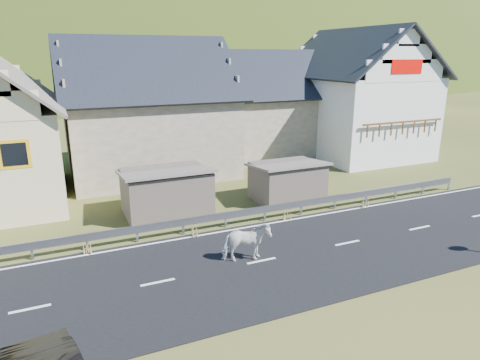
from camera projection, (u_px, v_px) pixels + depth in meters
name	position (u px, v px, depth m)	size (l,w,h in m)	color
ground	(262.00, 262.00, 16.30)	(160.00, 160.00, 0.00)	#313D17
road	(262.00, 261.00, 16.30)	(60.00, 7.00, 0.04)	black
lane_markings	(262.00, 261.00, 16.29)	(60.00, 6.60, 0.01)	silver
guardrail	(226.00, 216.00, 19.38)	(28.10, 0.09, 0.75)	#93969B
shed_left	(166.00, 192.00, 20.93)	(4.30, 3.30, 2.40)	#65594E
shed_right	(287.00, 182.00, 23.02)	(3.80, 2.90, 2.20)	#65594E
house_stone_a	(146.00, 102.00, 27.78)	(10.80, 9.80, 8.90)	tan
house_stone_b	(269.00, 99.00, 33.50)	(9.80, 8.80, 8.10)	tan
house_white	(356.00, 88.00, 32.94)	(8.80, 10.80, 9.70)	white
mountain	(83.00, 121.00, 182.02)	(440.00, 280.00, 260.00)	#263610
horse	(246.00, 242.00, 16.09)	(1.80, 0.82, 1.52)	silver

